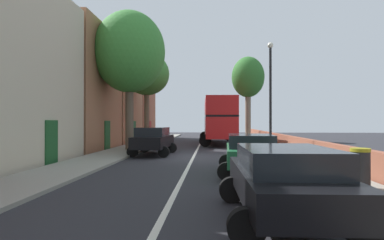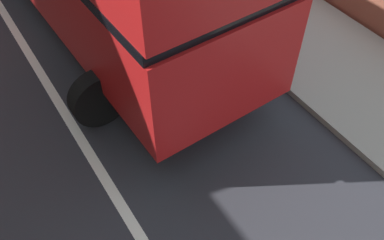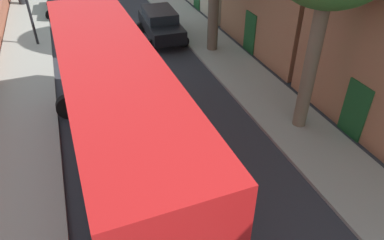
{
  "view_description": "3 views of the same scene",
  "coord_description": "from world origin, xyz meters",
  "px_view_note": "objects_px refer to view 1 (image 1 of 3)",
  "views": [
    {
      "loc": [
        1.03,
        -18.45,
        2.02
      ],
      "look_at": [
        -0.48,
        6.26,
        2.17
      ],
      "focal_mm": 29.68,
      "sensor_mm": 36.0,
      "label": 1
    },
    {
      "loc": [
        -0.79,
        2.49,
        5.36
      ],
      "look_at": [
        0.78,
        4.88,
        2.09
      ],
      "focal_mm": 38.59,
      "sensor_mm": 36.0,
      "label": 2
    },
    {
      "loc": [
        2.55,
        19.95,
        7.93
      ],
      "look_at": [
        -0.69,
        10.99,
        1.34
      ],
      "focal_mm": 33.21,
      "sensor_mm": 36.0,
      "label": 3
    }
  ],
  "objects_px": {
    "street_tree_left_0": "(130,53)",
    "street_tree_left_2": "(147,75)",
    "litter_bin_right": "(360,168)",
    "parked_car_black_right_0": "(284,178)",
    "double_decker_bus": "(219,118)",
    "parked_car_black_left_3": "(153,139)",
    "parked_car_green_right_2": "(250,152)",
    "lamppost_right": "(270,90)",
    "street_tree_right_3": "(248,78)"
  },
  "relations": [
    {
      "from": "parked_car_black_left_3",
      "to": "litter_bin_right",
      "type": "distance_m",
      "value": 12.5
    },
    {
      "from": "street_tree_left_2",
      "to": "street_tree_right_3",
      "type": "xyz_separation_m",
      "value": [
        10.1,
        5.92,
        0.38
      ]
    },
    {
      "from": "parked_car_green_right_2",
      "to": "street_tree_left_2",
      "type": "distance_m",
      "value": 19.65
    },
    {
      "from": "parked_car_black_left_3",
      "to": "litter_bin_right",
      "type": "height_order",
      "value": "parked_car_black_left_3"
    },
    {
      "from": "parked_car_black_right_0",
      "to": "parked_car_green_right_2",
      "type": "xyz_separation_m",
      "value": [
        -0.0,
        5.59,
        0.01
      ]
    },
    {
      "from": "street_tree_left_0",
      "to": "street_tree_left_2",
      "type": "height_order",
      "value": "street_tree_left_0"
    },
    {
      "from": "street_tree_left_2",
      "to": "parked_car_black_left_3",
      "type": "bearing_deg",
      "value": -76.18
    },
    {
      "from": "litter_bin_right",
      "to": "street_tree_right_3",
      "type": "bearing_deg",
      "value": 90.49
    },
    {
      "from": "double_decker_bus",
      "to": "parked_car_black_left_3",
      "type": "height_order",
      "value": "double_decker_bus"
    },
    {
      "from": "litter_bin_right",
      "to": "parked_car_black_left_3",
      "type": "bearing_deg",
      "value": 128.62
    },
    {
      "from": "lamppost_right",
      "to": "litter_bin_right",
      "type": "distance_m",
      "value": 9.01
    },
    {
      "from": "parked_car_black_left_3",
      "to": "street_tree_left_0",
      "type": "bearing_deg",
      "value": 130.03
    },
    {
      "from": "street_tree_left_2",
      "to": "street_tree_right_3",
      "type": "distance_m",
      "value": 11.72
    },
    {
      "from": "double_decker_bus",
      "to": "street_tree_left_2",
      "type": "distance_m",
      "value": 7.88
    },
    {
      "from": "parked_car_green_right_2",
      "to": "street_tree_left_2",
      "type": "bearing_deg",
      "value": 113.52
    },
    {
      "from": "street_tree_left_2",
      "to": "street_tree_right_3",
      "type": "bearing_deg",
      "value": 30.36
    },
    {
      "from": "lamppost_right",
      "to": "street_tree_left_0",
      "type": "bearing_deg",
      "value": 156.28
    },
    {
      "from": "parked_car_black_left_3",
      "to": "street_tree_right_3",
      "type": "xyz_separation_m",
      "value": [
        7.58,
        16.18,
        5.88
      ]
    },
    {
      "from": "parked_car_black_right_0",
      "to": "street_tree_left_2",
      "type": "xyz_separation_m",
      "value": [
        -7.53,
        22.87,
        5.57
      ]
    },
    {
      "from": "parked_car_black_right_0",
      "to": "lamppost_right",
      "type": "bearing_deg",
      "value": 80.9
    },
    {
      "from": "parked_car_black_right_0",
      "to": "street_tree_right_3",
      "type": "bearing_deg",
      "value": 84.89
    },
    {
      "from": "street_tree_left_2",
      "to": "double_decker_bus",
      "type": "bearing_deg",
      "value": 1.51
    },
    {
      "from": "parked_car_black_right_0",
      "to": "parked_car_green_right_2",
      "type": "height_order",
      "value": "parked_car_green_right_2"
    },
    {
      "from": "double_decker_bus",
      "to": "parked_car_green_right_2",
      "type": "height_order",
      "value": "double_decker_bus"
    },
    {
      "from": "litter_bin_right",
      "to": "parked_car_black_right_0",
      "type": "bearing_deg",
      "value": -134.59
    },
    {
      "from": "street_tree_left_0",
      "to": "litter_bin_right",
      "type": "bearing_deg",
      "value": -51.08
    },
    {
      "from": "street_tree_left_2",
      "to": "litter_bin_right",
      "type": "bearing_deg",
      "value": -62.73
    },
    {
      "from": "double_decker_bus",
      "to": "street_tree_left_0",
      "type": "height_order",
      "value": "street_tree_left_0"
    },
    {
      "from": "parked_car_black_left_3",
      "to": "street_tree_left_0",
      "type": "height_order",
      "value": "street_tree_left_0"
    },
    {
      "from": "double_decker_bus",
      "to": "parked_car_green_right_2",
      "type": "bearing_deg",
      "value": -87.38
    },
    {
      "from": "parked_car_black_left_3",
      "to": "street_tree_right_3",
      "type": "distance_m",
      "value": 18.81
    },
    {
      "from": "parked_car_black_left_3",
      "to": "lamppost_right",
      "type": "relative_size",
      "value": 0.74
    },
    {
      "from": "double_decker_bus",
      "to": "street_tree_right_3",
      "type": "bearing_deg",
      "value": 59.53
    },
    {
      "from": "parked_car_black_right_0",
      "to": "street_tree_left_0",
      "type": "bearing_deg",
      "value": 115.26
    },
    {
      "from": "double_decker_bus",
      "to": "parked_car_green_right_2",
      "type": "distance_m",
      "value": 17.54
    },
    {
      "from": "double_decker_bus",
      "to": "parked_car_green_right_2",
      "type": "relative_size",
      "value": 2.61
    },
    {
      "from": "parked_car_black_left_3",
      "to": "litter_bin_right",
      "type": "xyz_separation_m",
      "value": [
        7.8,
        -9.77,
        -0.26
      ]
    },
    {
      "from": "street_tree_left_0",
      "to": "litter_bin_right",
      "type": "height_order",
      "value": "street_tree_left_0"
    },
    {
      "from": "street_tree_right_3",
      "to": "litter_bin_right",
      "type": "distance_m",
      "value": 26.67
    },
    {
      "from": "street_tree_left_0",
      "to": "litter_bin_right",
      "type": "xyz_separation_m",
      "value": [
        9.95,
        -12.33,
        -6.15
      ]
    },
    {
      "from": "street_tree_right_3",
      "to": "litter_bin_right",
      "type": "xyz_separation_m",
      "value": [
        0.22,
        -25.95,
        -6.14
      ]
    },
    {
      "from": "parked_car_black_right_0",
      "to": "parked_car_green_right_2",
      "type": "relative_size",
      "value": 1.06
    },
    {
      "from": "street_tree_left_0",
      "to": "street_tree_right_3",
      "type": "xyz_separation_m",
      "value": [
        9.73,
        13.62,
        -0.0
      ]
    },
    {
      "from": "parked_car_black_right_0",
      "to": "street_tree_right_3",
      "type": "distance_m",
      "value": 29.51
    },
    {
      "from": "street_tree_left_2",
      "to": "street_tree_right_3",
      "type": "relative_size",
      "value": 0.92
    },
    {
      "from": "double_decker_bus",
      "to": "lamppost_right",
      "type": "height_order",
      "value": "lamppost_right"
    },
    {
      "from": "street_tree_left_0",
      "to": "lamppost_right",
      "type": "height_order",
      "value": "street_tree_left_0"
    },
    {
      "from": "parked_car_black_left_3",
      "to": "lamppost_right",
      "type": "distance_m",
      "value": 7.5
    },
    {
      "from": "lamppost_right",
      "to": "litter_bin_right",
      "type": "bearing_deg",
      "value": -83.2
    },
    {
      "from": "lamppost_right",
      "to": "litter_bin_right",
      "type": "height_order",
      "value": "lamppost_right"
    }
  ]
}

